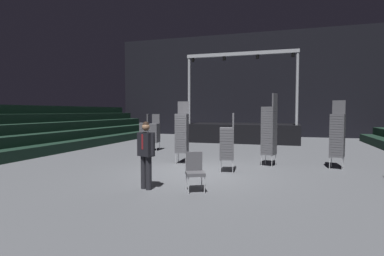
# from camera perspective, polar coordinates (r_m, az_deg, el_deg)

# --- Properties ---
(ground_plane) EXTENTS (22.00, 30.00, 0.10)m
(ground_plane) POSITION_cam_1_polar(r_m,az_deg,el_deg) (9.89, 1.56, -8.45)
(ground_plane) COLOR #515459
(arena_end_wall) EXTENTS (22.00, 0.30, 8.00)m
(arena_end_wall) POSITION_cam_1_polar(r_m,az_deg,el_deg) (24.56, 11.05, 7.91)
(arena_end_wall) COLOR black
(arena_end_wall) RESTS_ON ground_plane
(bleacher_bank_left) EXTENTS (3.75, 24.00, 2.25)m
(bleacher_bank_left) POSITION_cam_1_polar(r_m,az_deg,el_deg) (15.64, -31.47, -0.29)
(bleacher_bank_left) COLOR black
(bleacher_bank_left) RESTS_ON ground_plane
(stage_riser) EXTENTS (6.86, 3.13, 5.41)m
(stage_riser) POSITION_cam_1_polar(r_m,az_deg,el_deg) (19.70, 9.47, -0.64)
(stage_riser) COLOR black
(stage_riser) RESTS_ON ground_plane
(man_with_tie) EXTENTS (0.56, 0.37, 1.68)m
(man_with_tie) POSITION_cam_1_polar(r_m,az_deg,el_deg) (7.67, -8.60, -4.30)
(man_with_tie) COLOR black
(man_with_tie) RESTS_ON ground_plane
(chair_stack_front_left) EXTENTS (0.44, 0.44, 1.79)m
(chair_stack_front_left) POSITION_cam_1_polar(r_m,az_deg,el_deg) (15.19, -7.01, -0.79)
(chair_stack_front_left) COLOR #B2B5BA
(chair_stack_front_left) RESTS_ON ground_plane
(chair_stack_front_right) EXTENTS (0.55, 0.55, 2.56)m
(chair_stack_front_right) POSITION_cam_1_polar(r_m,az_deg,el_deg) (11.13, 14.19, -0.34)
(chair_stack_front_right) COLOR #B2B5BA
(chair_stack_front_right) RESTS_ON ground_plane
(chair_stack_mid_left) EXTENTS (0.48, 0.48, 2.31)m
(chair_stack_mid_left) POSITION_cam_1_polar(r_m,az_deg,el_deg) (11.36, -1.89, -0.82)
(chair_stack_mid_left) COLOR #B2B5BA
(chair_stack_mid_left) RESTS_ON ground_plane
(chair_stack_mid_right) EXTENTS (0.51, 0.51, 1.88)m
(chair_stack_mid_right) POSITION_cam_1_polar(r_m,az_deg,el_deg) (9.80, 6.57, -2.71)
(chair_stack_mid_right) COLOR #B2B5BA
(chair_stack_mid_right) RESTS_ON ground_plane
(chair_stack_mid_centre) EXTENTS (0.50, 0.50, 2.05)m
(chair_stack_mid_centre) POSITION_cam_1_polar(r_m,az_deg,el_deg) (14.12, 14.16, -0.65)
(chair_stack_mid_centre) COLOR #B2B5BA
(chair_stack_mid_centre) RESTS_ON ground_plane
(chair_stack_rear_left) EXTENTS (0.54, 0.54, 2.31)m
(chair_stack_rear_left) POSITION_cam_1_polar(r_m,az_deg,el_deg) (11.36, 25.47, -1.13)
(chair_stack_rear_left) COLOR #B2B5BA
(chair_stack_rear_left) RESTS_ON ground_plane
(chair_stack_rear_right) EXTENTS (0.56, 0.56, 1.79)m
(chair_stack_rear_right) POSITION_cam_1_polar(r_m,az_deg,el_deg) (16.20, -8.90, -0.56)
(chair_stack_rear_right) COLOR #B2B5BA
(chair_stack_rear_right) RESTS_ON ground_plane
(loose_chair_near_man) EXTENTS (0.59, 0.59, 0.95)m
(loose_chair_near_man) POSITION_cam_1_polar(r_m,az_deg,el_deg) (7.47, 0.53, -7.70)
(loose_chair_near_man) COLOR #B2B5BA
(loose_chair_near_man) RESTS_ON ground_plane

